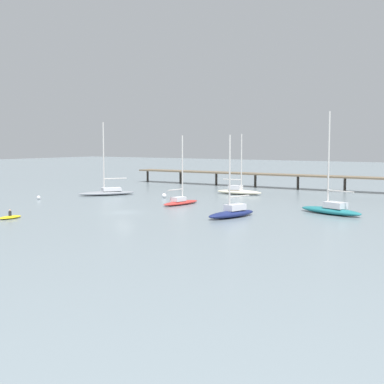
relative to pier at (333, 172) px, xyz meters
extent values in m
plane|color=gray|center=(-11.72, -46.59, -3.60)|extent=(400.00, 400.00, 0.00)
cube|color=brown|center=(-11.72, -0.11, -0.86)|extent=(67.63, 4.57, 0.30)
cylinder|color=#38332D|center=(-44.51, -0.40, -2.31)|extent=(0.50, 0.50, 2.60)
cylinder|color=#38332D|center=(-35.14, -0.32, -2.31)|extent=(0.50, 0.50, 2.60)
cylinder|color=#38332D|center=(-25.77, -0.23, -2.31)|extent=(0.50, 0.50, 2.60)
cylinder|color=#38332D|center=(-16.40, -0.15, -2.31)|extent=(0.50, 0.50, 2.60)
cylinder|color=#38332D|center=(-7.03, -0.06, -2.31)|extent=(0.50, 0.50, 2.60)
cylinder|color=#38332D|center=(2.34, 0.02, -2.31)|extent=(0.50, 0.50, 2.60)
ellipsoid|color=#1E727A|center=(11.62, -32.81, -3.18)|extent=(9.81, 5.43, 0.85)
cube|color=silver|center=(12.34, -33.06, -2.36)|extent=(3.14, 2.49, 0.78)
cylinder|color=silver|center=(11.17, -32.65, 3.44)|extent=(0.23, 0.23, 12.39)
cylinder|color=silver|center=(13.08, -33.32, -0.52)|extent=(3.89, 1.53, 0.19)
ellipsoid|color=navy|center=(2.63, -42.78, -3.18)|extent=(3.59, 8.22, 0.85)
cube|color=silver|center=(2.75, -42.15, -2.37)|extent=(1.96, 2.99, 0.75)
cylinder|color=silver|center=(2.55, -43.17, 1.92)|extent=(0.22, 0.22, 9.34)
cylinder|color=silver|center=(2.92, -41.34, -1.07)|extent=(0.90, 3.69, 0.17)
ellipsoid|color=red|center=(-10.70, -34.80, -3.32)|extent=(2.38, 7.77, 0.56)
cube|color=silver|center=(-10.74, -35.41, -2.72)|extent=(1.47, 2.33, 0.65)
cylinder|color=silver|center=(-10.67, -34.41, 1.81)|extent=(0.21, 0.21, 9.71)
cylinder|color=silver|center=(-10.78, -36.08, -1.29)|extent=(0.38, 3.35, 0.17)
ellipsoid|color=gray|center=(-29.86, -30.12, -3.24)|extent=(7.85, 9.88, 0.73)
cube|color=silver|center=(-29.42, -29.46, -2.59)|extent=(3.41, 3.77, 0.59)
cylinder|color=silver|center=(-30.14, -30.54, 3.11)|extent=(0.24, 0.24, 11.98)
cylinder|color=silver|center=(-29.02, -28.85, -0.72)|extent=(2.40, 3.50, 0.19)
ellipsoid|color=beige|center=(-11.40, -15.91, -3.19)|extent=(8.69, 3.14, 0.82)
cube|color=silver|center=(-12.07, -15.96, -2.40)|extent=(2.33, 1.89, 0.76)
cylinder|color=silver|center=(-10.97, -15.87, 2.16)|extent=(0.22, 0.22, 9.87)
cylinder|color=silver|center=(-12.76, -16.02, -1.00)|extent=(3.60, 0.47, 0.18)
ellipsoid|color=yellow|center=(-19.24, -58.80, -3.43)|extent=(1.50, 3.20, 0.35)
cylinder|color=#26262D|center=(-19.24, -58.80, -2.98)|extent=(0.37, 0.37, 0.55)
sphere|color=tan|center=(-19.24, -58.80, -2.58)|extent=(0.24, 0.24, 0.24)
sphere|color=silver|center=(-18.57, -28.48, -3.21)|extent=(0.79, 0.79, 0.79)
sphere|color=silver|center=(-33.92, -41.85, -3.28)|extent=(0.64, 0.64, 0.64)
camera|label=1|loc=(36.82, -102.01, 5.77)|focal=52.07mm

